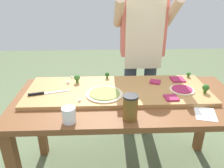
% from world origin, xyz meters
% --- Properties ---
extents(prep_table, '(1.63, 0.74, 0.76)m').
position_xyz_m(prep_table, '(0.00, 0.00, 0.66)').
color(prep_table, brown).
rests_on(prep_table, ground).
extents(cutting_board, '(1.36, 0.50, 0.03)m').
position_xyz_m(cutting_board, '(-0.06, 0.10, 0.78)').
color(cutting_board, '#B27F47').
rests_on(cutting_board, prep_table).
extents(chefs_knife, '(0.28, 0.10, 0.02)m').
position_xyz_m(chefs_knife, '(-0.61, 0.03, 0.80)').
color(chefs_knife, '#B7BABF').
rests_on(chefs_knife, cutting_board).
extents(pizza_whole_beet_magenta, '(0.18, 0.18, 0.02)m').
position_xyz_m(pizza_whole_beet_magenta, '(0.41, 0.05, 0.80)').
color(pizza_whole_beet_magenta, beige).
rests_on(pizza_whole_beet_magenta, cutting_board).
extents(pizza_whole_pesto_green, '(0.27, 0.27, 0.02)m').
position_xyz_m(pizza_whole_pesto_green, '(-0.16, -0.00, 0.80)').
color(pizza_whole_pesto_green, beige).
rests_on(pizza_whole_pesto_green, cutting_board).
extents(pizza_slice_center, '(0.09, 0.09, 0.01)m').
position_xyz_m(pizza_slice_center, '(0.30, -0.07, 0.80)').
color(pizza_slice_center, '#9E234C').
rests_on(pizza_slice_center, cutting_board).
extents(pizza_slice_near_right, '(0.10, 0.10, 0.01)m').
position_xyz_m(pizza_slice_near_right, '(0.25, 0.20, 0.80)').
color(pizza_slice_near_right, '#9E234C').
rests_on(pizza_slice_near_right, cutting_board).
extents(pizza_slice_far_right, '(0.11, 0.11, 0.01)m').
position_xyz_m(pizza_slice_far_right, '(0.44, 0.24, 0.80)').
color(pizza_slice_far_right, '#9E234C').
rests_on(pizza_slice_far_right, cutting_board).
extents(broccoli_floret_back_right, '(0.05, 0.05, 0.07)m').
position_xyz_m(broccoli_floret_back_right, '(0.57, 0.00, 0.83)').
color(broccoli_floret_back_right, '#366618').
rests_on(broccoli_floret_back_right, cutting_board).
extents(broccoli_floret_front_left, '(0.04, 0.04, 0.05)m').
position_xyz_m(broccoli_floret_front_left, '(0.55, 0.30, 0.82)').
color(broccoli_floret_front_left, '#3F7220').
rests_on(broccoli_floret_front_left, cutting_board).
extents(broccoli_floret_back_left, '(0.05, 0.05, 0.07)m').
position_xyz_m(broccoli_floret_back_left, '(-0.38, 0.22, 0.83)').
color(broccoli_floret_back_left, '#3F7220').
rests_on(broccoli_floret_back_left, cutting_board).
extents(broccoli_floret_center_right, '(0.04, 0.04, 0.05)m').
position_xyz_m(broccoli_floret_center_right, '(-0.14, 0.30, 0.82)').
color(broccoli_floret_center_right, '#2C5915').
rests_on(broccoli_floret_center_right, cutting_board).
extents(cheese_crumble_a, '(0.02, 0.02, 0.02)m').
position_xyz_m(cheese_crumble_a, '(-0.45, 0.21, 0.80)').
color(cheese_crumble_a, white).
rests_on(cheese_crumble_a, cutting_board).
extents(cheese_crumble_b, '(0.01, 0.01, 0.01)m').
position_xyz_m(cheese_crumble_b, '(-0.43, 0.32, 0.80)').
color(cheese_crumble_b, white).
rests_on(cheese_crumble_b, cutting_board).
extents(cheese_crumble_c, '(0.02, 0.02, 0.01)m').
position_xyz_m(cheese_crumble_c, '(-0.33, -0.09, 0.80)').
color(cheese_crumble_c, silver).
rests_on(cheese_crumble_c, cutting_board).
extents(flour_cup, '(0.08, 0.08, 0.10)m').
position_xyz_m(flour_cup, '(-0.38, -0.29, 0.80)').
color(flour_cup, white).
rests_on(flour_cup, prep_table).
extents(sauce_jar, '(0.09, 0.09, 0.16)m').
position_xyz_m(sauce_jar, '(-0.01, -0.27, 0.84)').
color(sauce_jar, brown).
rests_on(sauce_jar, prep_table).
extents(recipe_note, '(0.16, 0.19, 0.00)m').
position_xyz_m(recipe_note, '(0.47, -0.24, 0.76)').
color(recipe_note, white).
rests_on(recipe_note, prep_table).
extents(cook_center, '(0.54, 0.39, 1.67)m').
position_xyz_m(cook_center, '(0.20, 0.62, 1.00)').
color(cook_center, '#333847').
rests_on(cook_center, ground).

